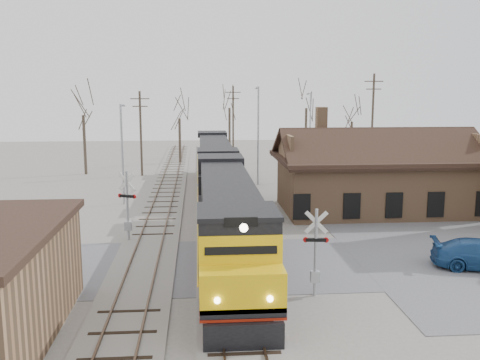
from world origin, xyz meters
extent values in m
plane|color=gray|center=(0.00, 0.00, 0.00)|extent=(140.00, 140.00, 0.00)
cube|color=#5D5D62|center=(0.00, 0.00, 0.01)|extent=(60.00, 9.00, 0.03)
cube|color=gray|center=(0.00, 15.00, 0.06)|extent=(3.40, 90.00, 0.12)
cube|color=#473323|center=(-0.72, 15.00, 0.17)|extent=(0.08, 90.00, 0.14)
cube|color=#473323|center=(0.72, 15.00, 0.17)|extent=(0.08, 90.00, 0.14)
cube|color=gray|center=(-4.50, 15.00, 0.06)|extent=(3.40, 90.00, 0.12)
cube|color=#473323|center=(-5.22, 15.00, 0.17)|extent=(0.08, 90.00, 0.14)
cube|color=#473323|center=(-3.78, 15.00, 0.17)|extent=(0.08, 90.00, 0.14)
cube|color=#99714F|center=(12.00, 12.00, 2.00)|extent=(14.00, 8.00, 4.00)
cube|color=black|center=(12.00, 12.00, 4.10)|extent=(15.20, 9.20, 0.30)
cube|color=black|center=(12.00, 9.70, 5.10)|extent=(15.00, 4.71, 2.66)
cube|color=black|center=(12.00, 14.30, 5.10)|extent=(15.00, 4.71, 2.66)
cube|color=#99714F|center=(8.00, 13.50, 6.80)|extent=(0.80, 0.80, 2.20)
cube|color=black|center=(0.00, -5.94, 0.57)|extent=(2.60, 4.15, 1.04)
cube|color=black|center=(0.00, 7.56, 0.57)|extent=(2.60, 4.15, 1.04)
cube|color=black|center=(0.00, 0.81, 1.40)|extent=(3.11, 20.76, 0.36)
cube|color=maroon|center=(0.00, 0.81, 1.17)|extent=(3.13, 20.76, 0.12)
cube|color=black|center=(0.00, 2.11, 3.01)|extent=(2.70, 15.05, 2.91)
cube|color=black|center=(0.00, -6.87, 3.01)|extent=(3.11, 2.91, 2.91)
cube|color=yellow|center=(0.00, -8.64, 2.13)|extent=(3.11, 1.87, 1.45)
cube|color=black|center=(0.00, -9.67, 0.57)|extent=(2.91, 0.25, 1.04)
cylinder|color=#FFF2CC|center=(0.00, -9.59, 4.57)|extent=(0.29, 0.10, 0.29)
cube|color=black|center=(0.00, 15.33, 0.57)|extent=(2.60, 4.15, 1.04)
cube|color=black|center=(0.00, 28.82, 0.57)|extent=(2.60, 4.15, 1.04)
cube|color=black|center=(0.00, 22.07, 1.40)|extent=(3.11, 20.76, 0.36)
cube|color=maroon|center=(0.00, 22.07, 1.17)|extent=(3.13, 20.76, 0.12)
cube|color=black|center=(0.00, 23.37, 3.01)|extent=(2.70, 15.05, 2.91)
cube|color=black|center=(0.00, 14.39, 3.01)|extent=(3.11, 2.91, 2.91)
cube|color=black|center=(0.00, 12.63, 2.13)|extent=(3.11, 1.87, 1.45)
cube|color=black|center=(0.00, 11.59, 0.57)|extent=(2.91, 0.25, 1.04)
cylinder|color=#A5A8AD|center=(3.67, -4.62, 2.02)|extent=(0.14, 0.14, 4.04)
cube|color=silver|center=(3.67, -4.62, 3.44)|extent=(1.05, 0.17, 1.06)
cube|color=silver|center=(3.67, -4.62, 3.44)|extent=(1.05, 0.17, 1.06)
cube|color=black|center=(3.67, -4.62, 2.63)|extent=(0.92, 0.26, 0.15)
cylinder|color=#B20C0C|center=(3.22, -4.57, 2.63)|extent=(0.25, 0.11, 0.24)
cylinder|color=#B20C0C|center=(4.12, -4.68, 2.63)|extent=(0.25, 0.11, 0.24)
cube|color=#A5A8AD|center=(3.67, -4.62, 0.91)|extent=(0.40, 0.30, 0.51)
cylinder|color=#A5A8AD|center=(-5.88, 4.92, 2.19)|extent=(0.15, 0.15, 4.39)
cube|color=silver|center=(-5.88, 4.92, 3.73)|extent=(1.06, 0.52, 1.15)
cube|color=silver|center=(-5.88, 4.92, 3.73)|extent=(1.06, 0.52, 1.15)
cube|color=black|center=(-5.88, 4.92, 2.85)|extent=(0.96, 0.55, 0.16)
cylinder|color=#B20C0C|center=(-5.44, 4.71, 2.85)|extent=(0.27, 0.18, 0.26)
cylinder|color=#B20C0C|center=(-6.33, 5.12, 2.85)|extent=(0.27, 0.18, 0.26)
cube|color=#A5A8AD|center=(-5.88, 4.92, 0.99)|extent=(0.44, 0.33, 0.55)
cylinder|color=#A5A8AD|center=(-7.62, 15.90, 4.05)|extent=(0.18, 0.18, 8.10)
cylinder|color=#A5A8AD|center=(-7.62, 16.80, 8.00)|extent=(0.12, 1.80, 0.12)
cube|color=#A5A8AD|center=(-7.62, 17.60, 7.90)|extent=(0.25, 0.50, 0.12)
cylinder|color=#A5A8AD|center=(4.27, 23.96, 4.76)|extent=(0.18, 0.18, 9.51)
cylinder|color=#A5A8AD|center=(4.27, 24.86, 9.41)|extent=(0.12, 1.80, 0.12)
cube|color=#A5A8AD|center=(4.27, 25.66, 9.31)|extent=(0.25, 0.50, 0.12)
cylinder|color=#A5A8AD|center=(11.34, 33.38, 4.43)|extent=(0.18, 0.18, 8.86)
cylinder|color=#A5A8AD|center=(11.34, 34.28, 8.76)|extent=(0.12, 1.80, 0.12)
cube|color=#A5A8AD|center=(11.34, 35.08, 8.66)|extent=(0.25, 0.50, 0.12)
cylinder|color=#382D23|center=(-7.62, 30.34, 4.52)|extent=(0.24, 0.24, 9.04)
cube|color=#382D23|center=(-7.62, 30.34, 8.24)|extent=(2.00, 0.10, 0.10)
cube|color=#382D23|center=(-7.62, 30.34, 7.44)|extent=(1.60, 0.10, 0.10)
cylinder|color=#382D23|center=(3.10, 43.01, 4.81)|extent=(0.24, 0.24, 9.62)
cube|color=#382D23|center=(3.10, 43.01, 8.82)|extent=(2.00, 0.10, 0.10)
cube|color=#382D23|center=(3.10, 43.01, 8.02)|extent=(1.60, 0.10, 0.10)
cylinder|color=#382D23|center=(16.86, 27.99, 5.42)|extent=(0.24, 0.24, 10.85)
cube|color=#382D23|center=(16.86, 27.99, 10.05)|extent=(2.00, 0.10, 0.10)
cube|color=#382D23|center=(16.86, 27.99, 9.25)|extent=(1.60, 0.10, 0.10)
cylinder|color=#382D23|center=(-13.89, 31.88, 3.24)|extent=(0.32, 0.32, 6.48)
cylinder|color=#382D23|center=(-3.82, 40.00, 2.81)|extent=(0.32, 0.32, 5.62)
cylinder|color=#382D23|center=(2.85, 46.91, 3.34)|extent=(0.32, 0.32, 6.68)
cylinder|color=#382D23|center=(12.40, 40.94, 3.42)|extent=(0.32, 0.32, 6.83)
cylinder|color=#382D23|center=(18.18, 40.04, 2.56)|extent=(0.32, 0.32, 5.12)
camera|label=1|loc=(-1.53, -27.36, 9.30)|focal=40.00mm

